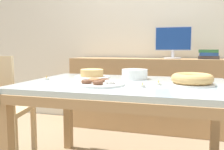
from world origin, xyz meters
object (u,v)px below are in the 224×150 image
at_px(cake_chocolate_round, 92,74).
at_px(pastry_platter, 99,83).
at_px(computer_monitor, 173,43).
at_px(plate_stack, 135,74).
at_px(tealight_centre, 158,84).
at_px(tealight_near_cakes, 175,80).
at_px(tealight_near_front, 47,79).
at_px(cake_golden_bundt, 192,79).
at_px(book_stack, 209,54).
at_px(tealight_left_edge, 143,86).

height_order(cake_chocolate_round, pastry_platter, cake_chocolate_round).
xyz_separation_m(computer_monitor, cake_chocolate_round, (-0.62, -1.06, -0.29)).
bearing_deg(plate_stack, tealight_centre, -52.14).
bearing_deg(pastry_platter, tealight_near_cakes, 35.55).
distance_m(pastry_platter, tealight_centre, 0.40).
relative_size(computer_monitor, plate_stack, 2.02).
relative_size(pastry_platter, tealight_near_front, 8.59).
relative_size(pastry_platter, plate_stack, 1.64).
bearing_deg(cake_golden_bundt, pastry_platter, -164.13).
bearing_deg(tealight_near_cakes, book_stack, 73.69).
relative_size(book_stack, pastry_platter, 0.68).
bearing_deg(tealight_near_front, cake_golden_bundt, 1.64).
height_order(tealight_near_cakes, tealight_near_front, same).
xyz_separation_m(book_stack, pastry_platter, (-0.81, -1.45, -0.17)).
bearing_deg(cake_chocolate_round, plate_stack, 1.55).
bearing_deg(cake_golden_bundt, tealight_near_cakes, 123.38).
xyz_separation_m(computer_monitor, book_stack, (0.40, 0.00, -0.14)).
relative_size(tealight_left_edge, tealight_near_cakes, 1.00).
relative_size(computer_monitor, tealight_near_front, 10.60).
bearing_deg(tealight_centre, cake_golden_bundt, 15.53).
height_order(pastry_platter, tealight_near_cakes, pastry_platter).
bearing_deg(computer_monitor, pastry_platter, -105.95).
relative_size(cake_golden_bundt, tealight_near_front, 7.44).
bearing_deg(computer_monitor, tealight_near_cakes, -86.00).
relative_size(cake_golden_bundt, tealight_near_cakes, 7.44).
height_order(tealight_centre, tealight_near_cakes, same).
distance_m(plate_stack, tealight_near_cakes, 0.33).
xyz_separation_m(cake_golden_bundt, plate_stack, (-0.44, 0.23, 0.00)).
relative_size(cake_chocolate_round, tealight_left_edge, 7.56).
distance_m(computer_monitor, tealight_near_front, 1.62).
bearing_deg(pastry_platter, cake_golden_bundt, 15.87).
height_order(cake_golden_bundt, tealight_near_cakes, cake_golden_bundt).
bearing_deg(tealight_near_front, pastry_platter, -16.03).
height_order(cake_golden_bundt, tealight_left_edge, cake_golden_bundt).
height_order(computer_monitor, tealight_near_front, computer_monitor).
bearing_deg(tealight_near_front, cake_chocolate_round, 40.68).
distance_m(book_stack, tealight_centre, 1.41).
bearing_deg(cake_chocolate_round, computer_monitor, 59.76).
xyz_separation_m(computer_monitor, tealight_centre, (-0.03, -1.34, -0.31)).
height_order(plate_stack, tealight_near_cakes, plate_stack).
relative_size(cake_golden_bundt, tealight_left_edge, 7.44).
bearing_deg(plate_stack, tealight_near_front, -158.59).
bearing_deg(computer_monitor, tealight_left_edge, -94.43).
bearing_deg(cake_golden_bundt, computer_monitor, 98.65).
xyz_separation_m(tealight_left_edge, tealight_near_front, (-0.79, 0.16, 0.00)).
height_order(book_stack, plate_stack, book_stack).
relative_size(tealight_near_cakes, tealight_near_front, 1.00).
distance_m(computer_monitor, tealight_near_cakes, 1.14).
relative_size(cake_chocolate_round, tealight_centre, 7.56).
distance_m(cake_chocolate_round, tealight_near_cakes, 0.70).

